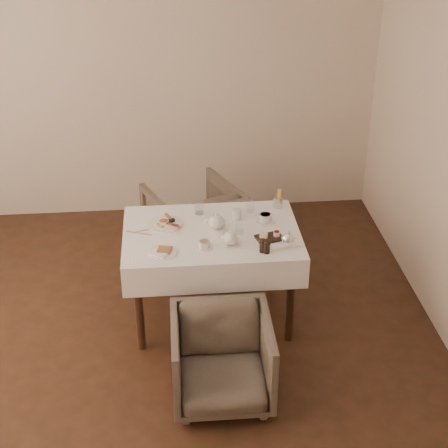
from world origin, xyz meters
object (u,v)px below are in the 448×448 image
Objects in this scene: armchair_far at (194,222)px; table at (211,245)px; armchair_near at (222,360)px; breakfast_plate at (165,223)px; teapot_centre at (217,221)px.

table is at bearing 71.63° from armchair_far.
armchair_near is at bearing 68.87° from armchair_far.
armchair_far is at bearing 75.14° from breakfast_plate.
armchair_near is at bearing -90.07° from table.
teapot_centre reaches higher than table.
armchair_near is 0.91× the size of armchair_far.
table is 7.63× the size of teapot_centre.
armchair_near is 1.04m from teapot_centre.
teapot_centre is at bearing 87.67° from armchair_near.
table is at bearing -137.74° from teapot_centre.
breakfast_plate reaches higher than armchair_near.
armchair_near is at bearing -87.92° from teapot_centre.
armchair_far is (-0.09, 0.91, -0.31)m from table.
teapot_centre is (0.04, 0.90, 0.52)m from armchair_near.
armchair_far reaches higher than armchair_near.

